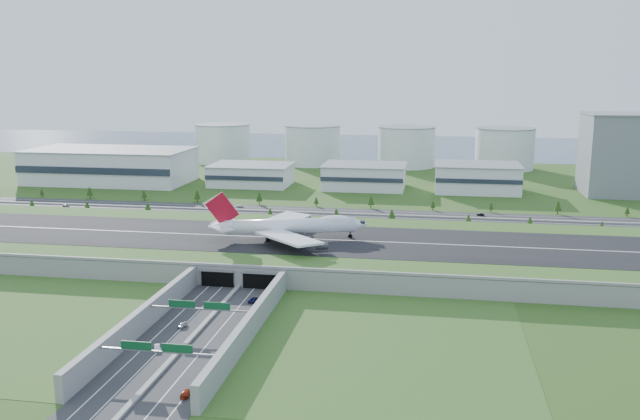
% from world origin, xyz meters
% --- Properties ---
extents(ground, '(1200.00, 1200.00, 0.00)m').
position_xyz_m(ground, '(0.00, 0.00, 0.00)').
color(ground, '#345019').
rests_on(ground, ground).
extents(airfield_deck, '(520.00, 100.00, 9.20)m').
position_xyz_m(airfield_deck, '(0.00, -0.09, 4.12)').
color(airfield_deck, gray).
rests_on(airfield_deck, ground).
extents(underpass_road, '(38.80, 120.40, 8.00)m').
position_xyz_m(underpass_road, '(0.00, -99.42, 3.43)').
color(underpass_road, '#28282B').
rests_on(underpass_road, ground).
extents(sign_gantry_near, '(38.70, 0.70, 9.80)m').
position_xyz_m(sign_gantry_near, '(0.00, -95.04, 6.95)').
color(sign_gantry_near, gray).
rests_on(sign_gantry_near, ground).
extents(sign_gantry_far, '(38.70, 0.70, 9.80)m').
position_xyz_m(sign_gantry_far, '(0.00, -130.04, 6.95)').
color(sign_gantry_far, gray).
rests_on(sign_gantry_far, ground).
extents(north_expressway, '(560.00, 36.00, 0.12)m').
position_xyz_m(north_expressway, '(0.00, 95.00, 0.06)').
color(north_expressway, '#28282B').
rests_on(north_expressway, ground).
extents(tree_row, '(505.01, 48.61, 8.41)m').
position_xyz_m(tree_row, '(7.05, 95.65, 4.58)').
color(tree_row, '#3D2819').
rests_on(tree_row, ground).
extents(hangar_west, '(120.00, 60.00, 25.00)m').
position_xyz_m(hangar_west, '(-170.00, 185.00, 12.50)').
color(hangar_west, silver).
rests_on(hangar_west, ground).
extents(hangar_mid_a, '(58.00, 42.00, 15.00)m').
position_xyz_m(hangar_mid_a, '(-60.00, 190.00, 7.50)').
color(hangar_mid_a, silver).
rests_on(hangar_mid_a, ground).
extents(hangar_mid_b, '(58.00, 42.00, 17.00)m').
position_xyz_m(hangar_mid_b, '(25.00, 190.00, 8.50)').
color(hangar_mid_b, silver).
rests_on(hangar_mid_b, ground).
extents(hangar_mid_c, '(58.00, 42.00, 19.00)m').
position_xyz_m(hangar_mid_c, '(105.00, 190.00, 9.50)').
color(hangar_mid_c, silver).
rests_on(hangar_mid_c, ground).
extents(office_tower, '(46.00, 46.00, 55.00)m').
position_xyz_m(office_tower, '(200.00, 195.00, 27.50)').
color(office_tower, slate).
rests_on(office_tower, ground).
extents(fuel_tank_a, '(50.00, 50.00, 35.00)m').
position_xyz_m(fuel_tank_a, '(-120.00, 310.00, 17.50)').
color(fuel_tank_a, silver).
rests_on(fuel_tank_a, ground).
extents(fuel_tank_b, '(50.00, 50.00, 35.00)m').
position_xyz_m(fuel_tank_b, '(-35.00, 310.00, 17.50)').
color(fuel_tank_b, silver).
rests_on(fuel_tank_b, ground).
extents(fuel_tank_c, '(50.00, 50.00, 35.00)m').
position_xyz_m(fuel_tank_c, '(50.00, 310.00, 17.50)').
color(fuel_tank_c, silver).
rests_on(fuel_tank_c, ground).
extents(fuel_tank_d, '(50.00, 50.00, 35.00)m').
position_xyz_m(fuel_tank_d, '(135.00, 310.00, 17.50)').
color(fuel_tank_d, silver).
rests_on(fuel_tank_d, ground).
extents(bay_water, '(1200.00, 260.00, 0.06)m').
position_xyz_m(bay_water, '(0.00, 480.00, 0.03)').
color(bay_water, '#334761').
rests_on(bay_water, ground).
extents(boeing_747, '(72.73, 67.79, 23.06)m').
position_xyz_m(boeing_747, '(10.38, -2.18, 14.51)').
color(boeing_747, white).
rests_on(boeing_747, airfield_deck).
extents(car_0, '(2.59, 4.71, 1.52)m').
position_xyz_m(car_0, '(-6.38, -94.24, 0.88)').
color(car_0, '#B6B6BB').
rests_on(car_0, ground).
extents(car_1, '(3.57, 5.17, 1.62)m').
position_xyz_m(car_1, '(-7.17, -113.63, 0.93)').
color(car_1, white).
rests_on(car_1, ground).
extents(car_2, '(3.20, 5.80, 1.54)m').
position_xyz_m(car_2, '(10.30, -65.65, 0.89)').
color(car_2, '#0E1247').
rests_on(car_2, ground).
extents(car_3, '(2.78, 5.58, 1.56)m').
position_xyz_m(car_3, '(12.09, -140.47, 0.90)').
color(car_3, maroon).
rests_on(car_3, ground).
extents(car_4, '(5.06, 3.05, 1.61)m').
position_xyz_m(car_4, '(-152.26, 87.18, 0.93)').
color(car_4, slate).
rests_on(car_4, ground).
extents(car_5, '(4.75, 3.31, 1.48)m').
position_xyz_m(car_5, '(102.68, 104.13, 0.86)').
color(car_5, black).
rests_on(car_5, ground).
extents(car_7, '(5.16, 2.20, 1.48)m').
position_xyz_m(car_7, '(-45.07, 105.27, 0.86)').
color(car_7, white).
rests_on(car_7, ground).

